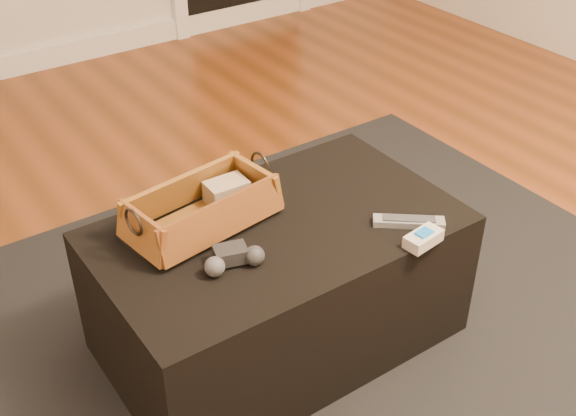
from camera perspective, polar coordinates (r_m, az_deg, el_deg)
floor at (r=2.16m, az=5.80°, el=-13.30°), size 5.00×5.50×0.01m
baseboard at (r=4.22m, az=-18.93°, el=11.10°), size 5.00×0.04×0.12m
area_rug at (r=2.22m, az=0.02°, el=-10.98°), size 2.60×2.00×0.01m
ottoman at (r=2.11m, az=-0.76°, el=-6.03°), size 1.00×0.60×0.42m
tv_remote at (r=1.96m, az=-6.97°, el=-1.15°), size 0.23×0.10×0.02m
cloth_bundle at (r=2.04m, az=-4.87°, el=1.32°), size 0.12×0.08×0.06m
wicker_basket at (r=1.96m, az=-6.80°, el=-0.16°), size 0.45×0.28×0.15m
game_controller at (r=1.82m, az=-4.36°, el=-3.99°), size 0.17×0.11×0.05m
silver_remote at (r=2.00m, az=9.52°, el=-1.06°), size 0.18×0.16×0.02m
cream_gadget at (r=1.93m, az=10.64°, el=-2.38°), size 0.11×0.07×0.04m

